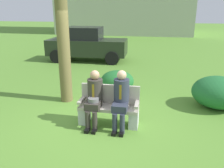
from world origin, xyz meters
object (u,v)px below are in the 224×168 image
at_px(seated_man_right, 121,97).
at_px(parked_car_near, 87,44).
at_px(seated_man_left, 94,96).
at_px(shrub_mid_lawn, 117,81).
at_px(park_bench, 109,108).
at_px(shrub_near_bench, 218,92).

distance_m(seated_man_right, parked_car_near, 7.17).
xyz_separation_m(seated_man_left, parked_car_near, (-2.16, 6.63, 0.13)).
bearing_deg(seated_man_right, parked_car_near, 112.62).
bearing_deg(seated_man_left, shrub_mid_lawn, 87.27).
height_order(park_bench, shrub_mid_lawn, park_bench).
xyz_separation_m(seated_man_right, shrub_mid_lawn, (-0.48, 2.38, -0.39)).
relative_size(park_bench, seated_man_right, 1.04).
relative_size(shrub_near_bench, parked_car_near, 0.35).
bearing_deg(seated_man_right, seated_man_left, -179.14).
xyz_separation_m(shrub_mid_lawn, parked_car_near, (-2.27, 4.24, 0.50)).
bearing_deg(seated_man_left, park_bench, 22.28).
height_order(park_bench, parked_car_near, parked_car_near).
height_order(seated_man_left, shrub_mid_lawn, seated_man_left).
bearing_deg(shrub_near_bench, park_bench, -151.14).
bearing_deg(shrub_near_bench, parked_car_near, 135.59).
relative_size(seated_man_left, seated_man_right, 0.98).
height_order(seated_man_left, shrub_near_bench, seated_man_left).
bearing_deg(seated_man_left, shrub_near_bench, 28.20).
xyz_separation_m(seated_man_right, shrub_near_bench, (2.38, 1.59, -0.30)).
bearing_deg(shrub_mid_lawn, seated_man_right, -78.54).
xyz_separation_m(park_bench, seated_man_right, (0.29, -0.12, 0.33)).
bearing_deg(shrub_mid_lawn, park_bench, -85.01).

